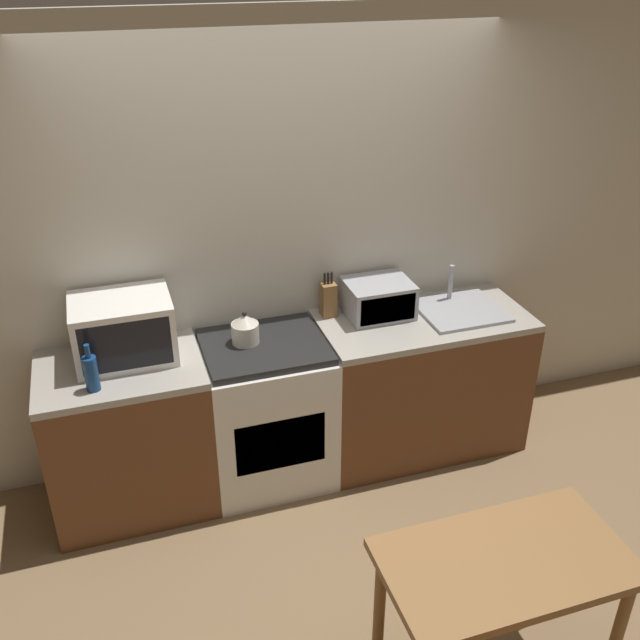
# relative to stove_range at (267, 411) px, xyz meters

# --- Properties ---
(ground_plane) EXTENTS (16.00, 16.00, 0.00)m
(ground_plane) POSITION_rel_stove_range_xyz_m (0.19, -0.78, -0.45)
(ground_plane) COLOR brown
(wall_back) EXTENTS (10.00, 0.06, 2.60)m
(wall_back) POSITION_rel_stove_range_xyz_m (0.19, 0.34, 0.85)
(wall_back) COLOR beige
(wall_back) RESTS_ON ground_plane
(counter_left_run) EXTENTS (0.86, 0.62, 0.90)m
(counter_left_run) POSITION_rel_stove_range_xyz_m (-0.78, 0.00, 0.00)
(counter_left_run) COLOR brown
(counter_left_run) RESTS_ON ground_plane
(counter_right_run) EXTENTS (1.25, 0.62, 0.90)m
(counter_right_run) POSITION_rel_stove_range_xyz_m (0.97, 0.00, 0.00)
(counter_right_run) COLOR brown
(counter_right_run) RESTS_ON ground_plane
(stove_range) EXTENTS (0.70, 0.62, 0.90)m
(stove_range) POSITION_rel_stove_range_xyz_m (0.00, 0.00, 0.00)
(stove_range) COLOR silver
(stove_range) RESTS_ON ground_plane
(kettle) EXTENTS (0.15, 0.15, 0.19)m
(kettle) POSITION_rel_stove_range_xyz_m (-0.09, 0.05, 0.54)
(kettle) COLOR beige
(kettle) RESTS_ON stove_range
(microwave) EXTENTS (0.51, 0.39, 0.34)m
(microwave) POSITION_rel_stove_range_xyz_m (-0.73, 0.09, 0.62)
(microwave) COLOR silver
(microwave) RESTS_ON counter_left_run
(bottle) EXTENTS (0.07, 0.07, 0.26)m
(bottle) POSITION_rel_stove_range_xyz_m (-0.91, -0.18, 0.55)
(bottle) COLOR navy
(bottle) RESTS_ON counter_left_run
(knife_block) EXTENTS (0.09, 0.09, 0.28)m
(knife_block) POSITION_rel_stove_range_xyz_m (0.44, 0.21, 0.56)
(knife_block) COLOR brown
(knife_block) RESTS_ON counter_right_run
(toaster_oven) EXTENTS (0.38, 0.31, 0.21)m
(toaster_oven) POSITION_rel_stove_range_xyz_m (0.73, 0.13, 0.56)
(toaster_oven) COLOR #999BA0
(toaster_oven) RESTS_ON counter_right_run
(sink_basin) EXTENTS (0.48, 0.44, 0.24)m
(sink_basin) POSITION_rel_stove_range_xyz_m (1.21, 0.01, 0.47)
(sink_basin) COLOR #999BA0
(sink_basin) RESTS_ON counter_right_run
(dining_table) EXTENTS (0.99, 0.55, 0.73)m
(dining_table) POSITION_rel_stove_range_xyz_m (0.56, -1.63, 0.17)
(dining_table) COLOR brown
(dining_table) RESTS_ON ground_plane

